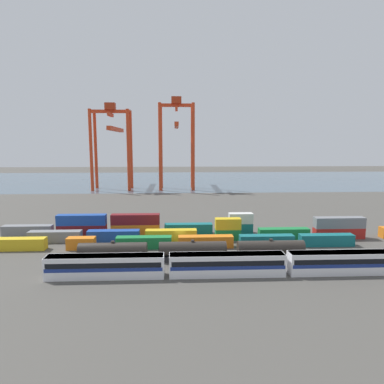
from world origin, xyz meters
The scene contains 28 objects.
ground_plane centered at (0.00, 40.00, 0.00)m, with size 420.00×420.00×0.00m, color #4C4944.
harbour_water centered at (0.00, 132.79, 0.00)m, with size 400.00×110.00×0.01m, color #475B6B.
passenger_train centered at (7.93, -21.39, 2.14)m, with size 62.27×3.14×3.90m.
freight_tank_row centered at (2.30, -13.51, 1.94)m, with size 44.20×2.72×4.18m.
shipping_container_0 centered at (-35.28, -4.97, 1.30)m, with size 12.10×2.44×2.60m, color gold.
shipping_container_1 centered at (-21.65, -4.97, 1.30)m, with size 6.04×2.44×2.60m, color orange.
shipping_container_2 centered at (-8.02, -4.97, 1.30)m, with size 12.10×2.44×2.60m, color #197538.
shipping_container_3 centered at (5.61, -4.97, 1.30)m, with size 12.10×2.44×2.60m, color orange.
shipping_container_4 centered at (19.25, -4.97, 1.30)m, with size 12.10×2.44×2.60m, color #146066.
shipping_container_5 centered at (32.88, -4.97, 1.30)m, with size 12.10×2.44×2.60m, color #146066.
shipping_container_6 centered at (-29.22, 0.90, 1.30)m, with size 12.10×2.44×2.60m, color slate.
shipping_container_7 centered at (-15.68, 0.90, 1.30)m, with size 12.10×2.44×2.60m, color #1C4299.
shipping_container_8 centered at (-2.13, 0.90, 1.30)m, with size 12.10×2.44×2.60m, color gold.
shipping_container_9 centered at (11.41, 0.90, 1.30)m, with size 6.04×2.44×2.60m, color #197538.
shipping_container_10 centered at (11.41, 0.90, 3.90)m, with size 6.04×2.44×2.60m, color gold.
shipping_container_11 centered at (24.96, 0.90, 1.30)m, with size 12.10×2.44×2.60m, color #197538.
shipping_container_12 centered at (38.50, 0.90, 1.30)m, with size 12.10×2.44×2.60m, color #AD211C.
shipping_container_13 centered at (38.50, 0.90, 3.90)m, with size 12.10×2.44×2.60m, color slate.
shipping_container_15 centered at (-37.96, 6.77, 1.30)m, with size 12.10×2.44×2.60m, color slate.
shipping_container_16 centered at (-24.57, 6.77, 1.30)m, with size 12.10×2.44×2.60m, color maroon.
shipping_container_17 centered at (-24.57, 6.77, 3.90)m, with size 12.10×2.44×2.60m, color #1C4299.
shipping_container_18 centered at (-11.19, 6.77, 1.30)m, with size 12.10×2.44×2.60m, color orange.
shipping_container_19 centered at (-11.19, 6.77, 3.90)m, with size 12.10×2.44×2.60m, color maroon.
shipping_container_20 centered at (2.20, 6.77, 1.30)m, with size 12.10×2.44×2.60m, color #146066.
shipping_container_21 centered at (15.58, 6.77, 1.30)m, with size 6.04×2.44×2.60m, color #146066.
shipping_container_22 centered at (15.58, 6.77, 3.90)m, with size 6.04×2.44×2.60m, color silver.
gantry_crane_west centered at (-32.19, 95.82, 25.66)m, with size 19.13×40.38×41.73m.
gantry_crane_central centered at (-0.51, 94.85, 27.06)m, with size 17.38×34.87×44.76m.
Camera 1 is at (-0.83, -79.14, 23.15)m, focal length 32.43 mm.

